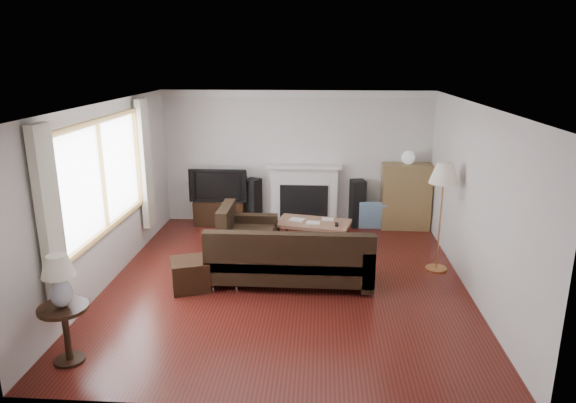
# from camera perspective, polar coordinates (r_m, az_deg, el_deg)

# --- Properties ---
(room) EXTENTS (5.10, 5.60, 2.54)m
(room) POSITION_cam_1_polar(r_m,az_deg,el_deg) (6.98, -0.16, 0.51)
(room) COLOR #511812
(room) RESTS_ON ground
(window) EXTENTS (0.12, 2.74, 1.54)m
(window) POSITION_cam_1_polar(r_m,az_deg,el_deg) (7.30, -19.85, 2.67)
(window) COLOR olive
(window) RESTS_ON room
(curtain_near) EXTENTS (0.10, 0.35, 2.10)m
(curtain_near) POSITION_cam_1_polar(r_m,az_deg,el_deg) (6.00, -24.92, -2.12)
(curtain_near) COLOR silver
(curtain_near) RESTS_ON room
(curtain_far) EXTENTS (0.10, 0.35, 2.10)m
(curtain_far) POSITION_cam_1_polar(r_m,az_deg,el_deg) (8.70, -15.56, 4.03)
(curtain_far) COLOR silver
(curtain_far) RESTS_ON room
(fireplace) EXTENTS (1.40, 0.26, 1.15)m
(fireplace) POSITION_cam_1_polar(r_m,az_deg,el_deg) (9.70, 1.79, 0.80)
(fireplace) COLOR white
(fireplace) RESTS_ON room
(tv_stand) EXTENTS (0.95, 0.43, 0.47)m
(tv_stand) POSITION_cam_1_polar(r_m,az_deg,el_deg) (9.84, -7.54, -1.17)
(tv_stand) COLOR black
(tv_stand) RESTS_ON ground
(television) EXTENTS (1.08, 0.14, 0.62)m
(television) POSITION_cam_1_polar(r_m,az_deg,el_deg) (9.69, -7.66, 1.93)
(television) COLOR black
(television) RESTS_ON tv_stand
(speaker_left) EXTENTS (0.35, 0.37, 0.88)m
(speaker_left) POSITION_cam_1_polar(r_m,az_deg,el_deg) (9.71, -3.93, -0.03)
(speaker_left) COLOR black
(speaker_left) RESTS_ON ground
(speaker_right) EXTENTS (0.31, 0.34, 0.89)m
(speaker_right) POSITION_cam_1_polar(r_m,az_deg,el_deg) (9.66, 7.72, -0.21)
(speaker_right) COLOR black
(speaker_right) RESTS_ON ground
(bookshelf) EXTENTS (0.88, 0.42, 1.21)m
(bookshelf) POSITION_cam_1_polar(r_m,az_deg,el_deg) (9.69, 12.96, 0.55)
(bookshelf) COLOR olive
(bookshelf) RESTS_ON ground
(globe_lamp) EXTENTS (0.24, 0.24, 0.24)m
(globe_lamp) POSITION_cam_1_polar(r_m,az_deg,el_deg) (9.52, 13.23, 4.76)
(globe_lamp) COLOR white
(globe_lamp) RESTS_ON bookshelf
(sectional_sofa) EXTENTS (2.48, 1.81, 0.80)m
(sectional_sofa) POSITION_cam_1_polar(r_m,az_deg,el_deg) (7.23, 0.27, -6.06)
(sectional_sofa) COLOR black
(sectional_sofa) RESTS_ON ground
(coffee_table) EXTENTS (1.30, 0.89, 0.47)m
(coffee_table) POSITION_cam_1_polar(r_m,az_deg,el_deg) (8.56, 2.80, -3.70)
(coffee_table) COLOR #8B5B42
(coffee_table) RESTS_ON ground
(footstool) EXTENTS (0.63, 0.63, 0.42)m
(footstool) POSITION_cam_1_polar(r_m,az_deg,el_deg) (7.25, -10.82, -7.94)
(footstool) COLOR black
(footstool) RESTS_ON ground
(floor_lamp) EXTENTS (0.48, 0.48, 1.64)m
(floor_lamp) POSITION_cam_1_polar(r_m,az_deg,el_deg) (7.83, 16.58, -1.73)
(floor_lamp) COLOR #CC8446
(floor_lamp) RESTS_ON ground
(side_table) EXTENTS (0.51, 0.51, 0.64)m
(side_table) POSITION_cam_1_polar(r_m,az_deg,el_deg) (5.97, -23.38, -13.36)
(side_table) COLOR black
(side_table) RESTS_ON ground
(table_lamp) EXTENTS (0.34, 0.34, 0.55)m
(table_lamp) POSITION_cam_1_polar(r_m,az_deg,el_deg) (5.72, -24.04, -8.13)
(table_lamp) COLOR silver
(table_lamp) RESTS_ON side_table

